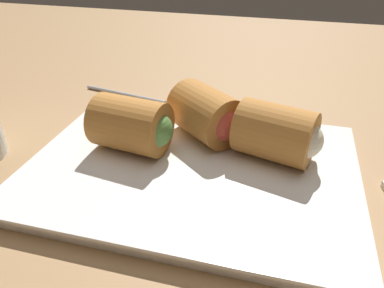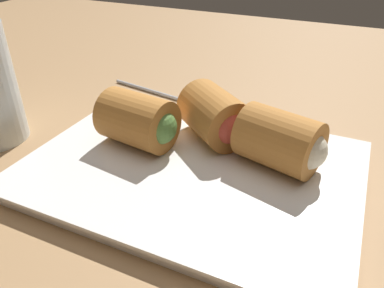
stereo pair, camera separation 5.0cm
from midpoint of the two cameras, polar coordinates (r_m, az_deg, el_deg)
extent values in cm
cube|color=#A87F54|center=(35.68, 6.57, -8.09)|extent=(180.00, 140.00, 2.00)
cube|color=white|center=(36.01, 3.98, -4.32)|extent=(29.48, 21.74, 1.20)
cube|color=white|center=(35.58, 4.03, -3.34)|extent=(30.66, 22.61, 0.30)
cylinder|color=#B77533|center=(38.56, 7.17, 4.30)|extent=(8.85, 8.60, 5.36)
sphere|color=#B23D2D|center=(36.60, 9.46, 2.55)|extent=(3.48, 3.48, 3.48)
cylinder|color=#B77533|center=(35.41, 17.14, 0.44)|extent=(8.20, 7.01, 5.36)
sphere|color=beige|center=(34.69, 21.16, -1.05)|extent=(3.48, 3.48, 3.48)
cylinder|color=#B77533|center=(37.39, -4.55, 3.54)|extent=(7.71, 6.27, 5.36)
sphere|color=#56843D|center=(35.98, -1.07, 2.47)|extent=(3.48, 3.48, 3.48)
cylinder|color=#B2B2B7|center=(54.06, -3.82, 8.03)|extent=(12.70, 2.76, 0.50)
ellipsoid|color=#B2B2B7|center=(47.90, 7.73, 5.08)|extent=(3.86, 3.22, 1.19)
camera|label=1|loc=(0.03, -85.82, 2.53)|focal=35.00mm
camera|label=2|loc=(0.03, 94.18, -2.53)|focal=35.00mm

